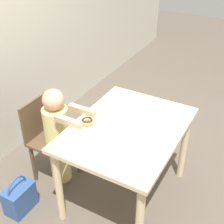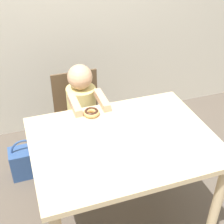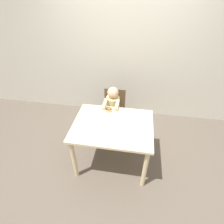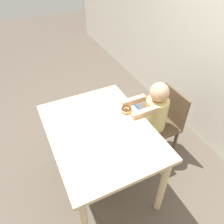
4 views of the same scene
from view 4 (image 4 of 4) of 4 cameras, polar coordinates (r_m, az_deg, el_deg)
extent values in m
plane|color=brown|center=(2.41, -2.44, -17.56)|extent=(12.00, 12.00, 0.00)
cube|color=beige|center=(1.82, -3.10, -4.94)|extent=(1.09, 0.82, 0.03)
cylinder|color=beige|center=(2.37, -15.37, -6.46)|extent=(0.06, 0.06, 0.73)
cylinder|color=beige|center=(1.82, -7.17, -27.04)|extent=(0.06, 0.06, 0.73)
cylinder|color=beige|center=(2.51, 0.15, -1.57)|extent=(0.06, 0.06, 0.73)
cylinder|color=beige|center=(2.00, 13.08, -18.40)|extent=(0.06, 0.06, 0.73)
cube|color=brown|center=(2.37, 11.74, -3.48)|extent=(0.38, 0.37, 0.03)
cube|color=brown|center=(2.33, 15.90, 1.38)|extent=(0.38, 0.02, 0.37)
cylinder|color=brown|center=(2.54, 6.26, -6.02)|extent=(0.04, 0.04, 0.42)
cylinder|color=brown|center=(2.38, 10.13, -10.83)|extent=(0.04, 0.04, 0.42)
cylinder|color=brown|center=(2.68, 11.89, -3.86)|extent=(0.04, 0.04, 0.42)
cylinder|color=brown|center=(2.52, 15.93, -8.22)|extent=(0.04, 0.04, 0.42)
cylinder|color=#E0D17F|center=(2.49, 10.22, -7.31)|extent=(0.19, 0.19, 0.45)
cylinder|color=#E0D17F|center=(2.22, 11.39, -0.45)|extent=(0.22, 0.22, 0.34)
sphere|color=tan|center=(2.06, 12.32, 5.07)|extent=(0.18, 0.18, 0.18)
cube|color=tan|center=(2.07, 5.60, 3.01)|extent=(0.05, 0.25, 0.05)
cube|color=tan|center=(1.95, 8.40, -0.05)|extent=(0.05, 0.25, 0.05)
torus|color=tan|center=(1.97, 3.73, 0.57)|extent=(0.11, 0.11, 0.03)
torus|color=#381E14|center=(1.96, 3.74, 0.84)|extent=(0.09, 0.09, 0.02)
cube|color=white|center=(1.83, -1.53, -3.76)|extent=(0.24, 0.24, 0.00)
cube|color=#2D4C84|center=(2.87, 5.92, -1.75)|extent=(0.26, 0.17, 0.25)
torus|color=#2D4C84|center=(2.78, 6.09, 0.20)|extent=(0.21, 0.02, 0.21)
cylinder|color=silver|center=(1.75, -8.33, -6.69)|extent=(0.16, 0.16, 0.01)
camera|label=1|loc=(3.01, -42.54, 35.51)|focal=50.00mm
camera|label=2|loc=(1.94, -57.84, 19.93)|focal=50.00mm
camera|label=3|loc=(1.61, -89.80, 14.47)|focal=28.00mm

